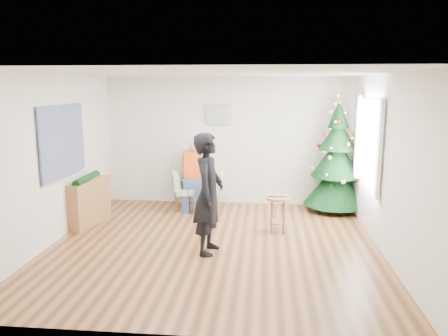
# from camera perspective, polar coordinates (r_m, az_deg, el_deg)

# --- Properties ---
(floor) EXTENTS (5.00, 5.00, 0.00)m
(floor) POSITION_cam_1_polar(r_m,az_deg,el_deg) (6.85, -1.33, -10.01)
(floor) COLOR brown
(floor) RESTS_ON ground
(ceiling) EXTENTS (5.00, 5.00, 0.00)m
(ceiling) POSITION_cam_1_polar(r_m,az_deg,el_deg) (6.41, -1.43, 12.30)
(ceiling) COLOR white
(ceiling) RESTS_ON wall_back
(wall_back) EXTENTS (5.00, 0.00, 5.00)m
(wall_back) POSITION_cam_1_polar(r_m,az_deg,el_deg) (8.96, 0.52, 3.52)
(wall_back) COLOR silver
(wall_back) RESTS_ON floor
(wall_front) EXTENTS (5.00, 0.00, 5.00)m
(wall_front) POSITION_cam_1_polar(r_m,az_deg,el_deg) (4.09, -5.55, -5.28)
(wall_front) COLOR silver
(wall_front) RESTS_ON floor
(wall_left) EXTENTS (0.00, 5.00, 5.00)m
(wall_left) POSITION_cam_1_polar(r_m,az_deg,el_deg) (7.23, -21.45, 1.04)
(wall_left) COLOR silver
(wall_left) RESTS_ON floor
(wall_right) EXTENTS (0.00, 5.00, 5.00)m
(wall_right) POSITION_cam_1_polar(r_m,az_deg,el_deg) (6.69, 20.42, 0.37)
(wall_right) COLOR silver
(wall_right) RESTS_ON floor
(window_panel) EXTENTS (0.04, 1.30, 1.40)m
(window_panel) POSITION_cam_1_polar(r_m,az_deg,el_deg) (7.61, 18.39, 3.20)
(window_panel) COLOR white
(window_panel) RESTS_ON wall_right
(curtains) EXTENTS (0.05, 1.75, 1.50)m
(curtains) POSITION_cam_1_polar(r_m,az_deg,el_deg) (7.60, 18.17, 3.21)
(curtains) COLOR white
(curtains) RESTS_ON wall_right
(christmas_tree) EXTENTS (1.23, 1.23, 2.22)m
(christmas_tree) POSITION_cam_1_polar(r_m,az_deg,el_deg) (8.74, 14.51, 0.99)
(christmas_tree) COLOR #3F2816
(christmas_tree) RESTS_ON floor
(stool) EXTENTS (0.41, 0.41, 0.61)m
(stool) POSITION_cam_1_polar(r_m,az_deg,el_deg) (7.37, 7.02, -6.02)
(stool) COLOR brown
(stool) RESTS_ON floor
(laptop) EXTENTS (0.34, 0.22, 0.03)m
(laptop) POSITION_cam_1_polar(r_m,az_deg,el_deg) (7.28, 7.08, -3.66)
(laptop) COLOR silver
(laptop) RESTS_ON stool
(armchair) EXTENTS (0.99, 0.95, 1.05)m
(armchair) POSITION_cam_1_polar(r_m,az_deg,el_deg) (8.78, -3.93, -2.68)
(armchair) COLOR #9CAE8D
(armchair) RESTS_ON floor
(seated_person) EXTENTS (0.56, 0.74, 1.37)m
(seated_person) POSITION_cam_1_polar(r_m,az_deg,el_deg) (8.65, -3.90, -0.70)
(seated_person) COLOR navy
(seated_person) RESTS_ON armchair
(standing_man) EXTENTS (0.49, 0.69, 1.77)m
(standing_man) POSITION_cam_1_polar(r_m,az_deg,el_deg) (6.31, -2.04, -3.39)
(standing_man) COLOR black
(standing_man) RESTS_ON floor
(game_controller) EXTENTS (0.05, 0.13, 0.04)m
(game_controller) POSITION_cam_1_polar(r_m,az_deg,el_deg) (6.20, -0.37, -0.85)
(game_controller) COLOR white
(game_controller) RESTS_ON standing_man
(console) EXTENTS (0.49, 1.04, 0.80)m
(console) POSITION_cam_1_polar(r_m,az_deg,el_deg) (8.07, -17.34, -4.30)
(console) COLOR brown
(console) RESTS_ON floor
(garland) EXTENTS (0.14, 0.90, 0.14)m
(garland) POSITION_cam_1_polar(r_m,az_deg,el_deg) (7.97, -17.51, -1.38)
(garland) COLOR black
(garland) RESTS_ON console
(tapestry) EXTENTS (0.03, 1.50, 1.15)m
(tapestry) POSITION_cam_1_polar(r_m,az_deg,el_deg) (7.45, -20.28, 3.32)
(tapestry) COLOR black
(tapestry) RESTS_ON wall_left
(framed_picture) EXTENTS (0.52, 0.05, 0.42)m
(framed_picture) POSITION_cam_1_polar(r_m,az_deg,el_deg) (8.89, -0.79, 7.03)
(framed_picture) COLOR tan
(framed_picture) RESTS_ON wall_back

